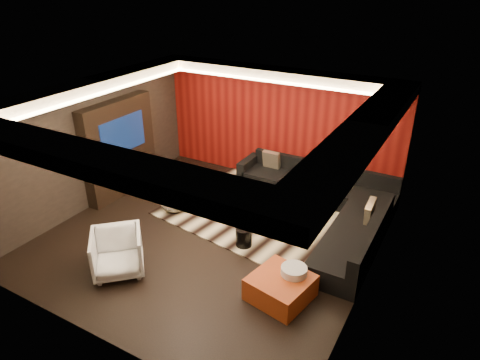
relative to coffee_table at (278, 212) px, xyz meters
The scene contains 26 objects.
floor 1.53m from the coffee_table, 123.13° to the right, with size 6.00×6.00×0.02m, color black.
ceiling 3.09m from the coffee_table, 123.13° to the right, with size 6.00×6.00×0.02m, color silver.
wall_back 2.31m from the coffee_table, 115.77° to the left, with size 6.00×0.02×2.80m, color black.
wall_left 4.25m from the coffee_table, 161.59° to the right, with size 0.02×6.00×2.80m, color black.
wall_right 2.83m from the coffee_table, 30.48° to the right, with size 0.02×6.00×2.80m, color black.
red_feature_wall 2.28m from the coffee_table, 116.30° to the left, with size 5.98×0.05×2.78m, color #6B0C0A.
soffit_back 3.05m from the coffee_table, 120.46° to the left, with size 6.00×0.60×0.22m, color silver.
soffit_front 4.81m from the coffee_table, 101.85° to the right, with size 6.00×0.60×0.22m, color silver.
soffit_left 4.55m from the coffee_table, 160.10° to the right, with size 0.60×4.80×0.22m, color silver.
soffit_right 3.42m from the coffee_table, 34.46° to the right, with size 0.60×4.80×0.22m, color silver.
cove_back 2.83m from the coffee_table, 127.72° to the left, with size 4.80×0.08×0.04m, color #FFD899.
cove_front 4.48m from the coffee_table, 102.93° to the right, with size 4.80×0.08×0.04m, color #FFD899.
cove_left 4.24m from the coffee_table, 158.17° to the right, with size 0.08×4.80×0.04m, color #FFD899.
cove_right 3.18m from the coffee_table, 40.01° to the right, with size 0.08×4.80×0.04m, color #FFD899.
tv_surround 3.87m from the coffee_table, 169.55° to the right, with size 0.30×2.00×2.20m, color black.
tv_screen 3.83m from the coffee_table, 169.08° to the right, with size 0.04×1.30×0.80m, color black.
tv_shelf 3.64m from the coffee_table, 169.08° to the right, with size 0.04×1.60×0.04m, color black.
rug 0.35m from the coffee_table, behind, with size 4.00×3.00×0.02m, color beige.
coffee_table is the anchor object (origin of this frame).
drum_stool 1.28m from the coffee_table, 95.35° to the right, with size 0.31×0.31×0.37m, color black.
striped_pouf 2.24m from the coffee_table, 157.90° to the right, with size 0.61×0.61×0.33m, color beige.
white_side_table 2.39m from the coffee_table, 59.20° to the right, with size 0.42×0.42×0.52m, color silver.
orange_ottoman 2.48m from the coffee_table, 64.11° to the right, with size 0.88×0.88×0.39m, color #994E13.
armchair 3.43m from the coffee_table, 118.67° to the right, with size 0.83×0.85×0.78m, color silver.
sectional_sofa 1.08m from the coffee_table, 33.06° to the left, with size 3.65×3.50×0.75m.
throw_pillows 1.19m from the coffee_table, 64.58° to the left, with size 2.97×1.66×0.50m.
Camera 1 is at (3.98, -5.93, 4.75)m, focal length 32.00 mm.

